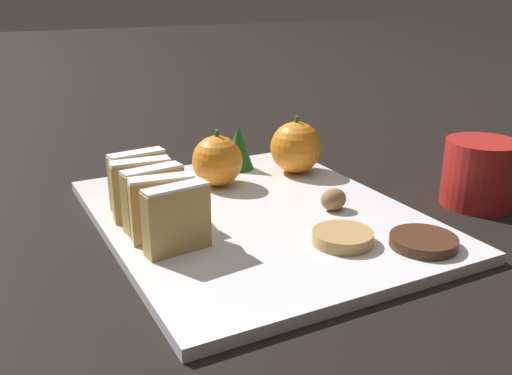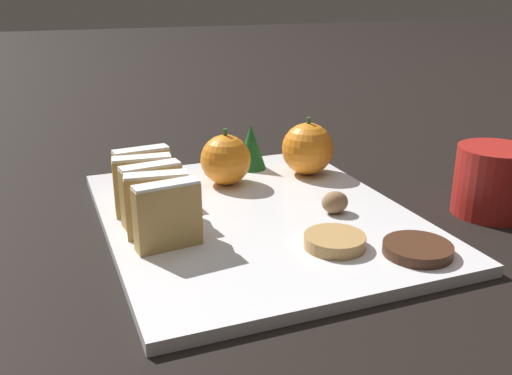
# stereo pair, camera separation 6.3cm
# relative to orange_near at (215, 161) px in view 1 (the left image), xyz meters

# --- Properties ---
(ground_plane) EXTENTS (6.00, 6.00, 0.00)m
(ground_plane) POSITION_rel_orange_near_xyz_m (0.00, -0.11, -0.04)
(ground_plane) COLOR black
(serving_platter) EXTENTS (0.33, 0.41, 0.01)m
(serving_platter) POSITION_rel_orange_near_xyz_m (0.00, -0.11, -0.04)
(serving_platter) COLOR white
(serving_platter) RESTS_ON ground_plane
(stollen_slice_front) EXTENTS (0.07, 0.03, 0.07)m
(stollen_slice_front) POSITION_rel_orange_near_xyz_m (-0.11, -0.16, 0.00)
(stollen_slice_front) COLOR tan
(stollen_slice_front) RESTS_ON serving_platter
(stollen_slice_second) EXTENTS (0.07, 0.03, 0.07)m
(stollen_slice_second) POSITION_rel_orange_near_xyz_m (-0.11, -0.13, 0.00)
(stollen_slice_second) COLOR tan
(stollen_slice_second) RESTS_ON serving_platter
(stollen_slice_third) EXTENTS (0.07, 0.03, 0.07)m
(stollen_slice_third) POSITION_rel_orange_near_xyz_m (-0.11, -0.09, 0.00)
(stollen_slice_third) COLOR tan
(stollen_slice_third) RESTS_ON serving_platter
(stollen_slice_fourth) EXTENTS (0.07, 0.02, 0.07)m
(stollen_slice_fourth) POSITION_rel_orange_near_xyz_m (-0.11, -0.06, 0.00)
(stollen_slice_fourth) COLOR tan
(stollen_slice_fourth) RESTS_ON serving_platter
(stollen_slice_fifth) EXTENTS (0.07, 0.03, 0.07)m
(stollen_slice_fifth) POSITION_rel_orange_near_xyz_m (-0.11, -0.03, 0.00)
(stollen_slice_fifth) COLOR tan
(stollen_slice_fifth) RESTS_ON serving_platter
(orange_near) EXTENTS (0.06, 0.06, 0.07)m
(orange_near) POSITION_rel_orange_near_xyz_m (0.00, 0.00, 0.00)
(orange_near) COLOR orange
(orange_near) RESTS_ON serving_platter
(orange_far) EXTENTS (0.07, 0.07, 0.08)m
(orange_far) POSITION_rel_orange_near_xyz_m (0.12, -0.00, 0.00)
(orange_far) COLOR orange
(orange_far) RESTS_ON serving_platter
(walnut) EXTENTS (0.03, 0.03, 0.03)m
(walnut) POSITION_rel_orange_near_xyz_m (0.09, -0.14, -0.02)
(walnut) COLOR #8E6B47
(walnut) RESTS_ON serving_platter
(chocolate_cookie) EXTENTS (0.07, 0.07, 0.01)m
(chocolate_cookie) POSITION_rel_orange_near_xyz_m (0.11, -0.26, -0.03)
(chocolate_cookie) COLOR #472819
(chocolate_cookie) RESTS_ON serving_platter
(gingerbread_cookie) EXTENTS (0.06, 0.06, 0.01)m
(gingerbread_cookie) POSITION_rel_orange_near_xyz_m (0.04, -0.22, -0.03)
(gingerbread_cookie) COLOR tan
(gingerbread_cookie) RESTS_ON serving_platter
(evergreen_sprig) EXTENTS (0.04, 0.04, 0.06)m
(evergreen_sprig) POSITION_rel_orange_near_xyz_m (0.06, 0.05, -0.00)
(evergreen_sprig) COLOR #195623
(evergreen_sprig) RESTS_ON serving_platter
(coffee_mug) EXTENTS (0.12, 0.09, 0.08)m
(coffee_mug) POSITION_rel_orange_near_xyz_m (0.27, -0.18, -0.00)
(coffee_mug) COLOR red
(coffee_mug) RESTS_ON ground_plane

